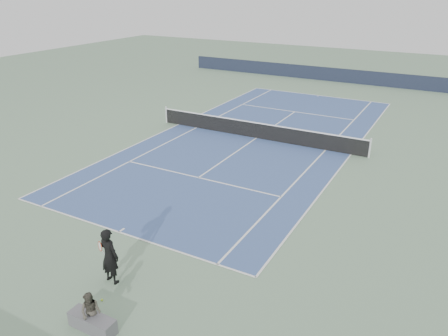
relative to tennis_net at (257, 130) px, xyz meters
The scene contains 7 objects.
ground 0.50m from the tennis_net, ahead, with size 80.00×80.00×0.00m, color gray.
court_surface 0.50m from the tennis_net, ahead, with size 10.97×23.77×0.01m, color #3B548B.
tennis_net is the anchor object (origin of this frame).
windscreen_far 17.89m from the tennis_net, 90.00° to the left, with size 30.00×0.25×1.20m, color black.
tennis_player 14.24m from the tennis_net, 83.07° to the right, with size 0.81×0.54×1.81m.
tennis_ball 15.12m from the tennis_net, 82.08° to the right, with size 0.07×0.07×0.07m, color #BCE42E.
spectator_bench 16.13m from the tennis_net, 80.49° to the right, with size 1.41×0.85×1.15m.
Camera 1 is at (9.93, -22.02, 8.37)m, focal length 35.00 mm.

